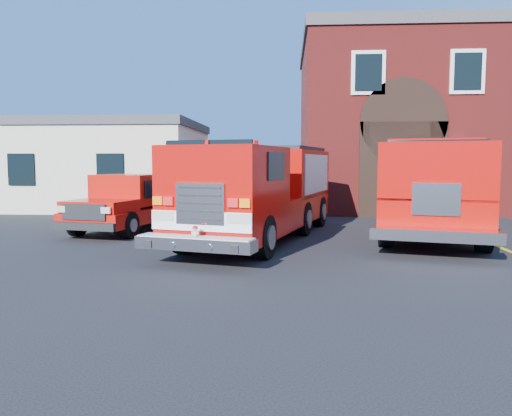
# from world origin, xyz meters

# --- Properties ---
(ground) EXTENTS (100.00, 100.00, 0.00)m
(ground) POSITION_xyz_m (0.00, 0.00, 0.00)
(ground) COLOR black
(ground) RESTS_ON ground
(parking_stripe_near) EXTENTS (0.12, 3.00, 0.01)m
(parking_stripe_near) POSITION_xyz_m (6.50, 1.00, 0.00)
(parking_stripe_near) COLOR yellow
(parking_stripe_near) RESTS_ON ground
(parking_stripe_mid) EXTENTS (0.12, 3.00, 0.01)m
(parking_stripe_mid) POSITION_xyz_m (6.50, 4.00, 0.00)
(parking_stripe_mid) COLOR yellow
(parking_stripe_mid) RESTS_ON ground
(parking_stripe_far) EXTENTS (0.12, 3.00, 0.01)m
(parking_stripe_far) POSITION_xyz_m (6.50, 7.00, 0.00)
(parking_stripe_far) COLOR yellow
(parking_stripe_far) RESTS_ON ground
(fire_station) EXTENTS (15.20, 10.20, 8.45)m
(fire_station) POSITION_xyz_m (8.99, 13.98, 4.25)
(fire_station) COLOR maroon
(fire_station) RESTS_ON ground
(side_building) EXTENTS (10.20, 8.20, 4.35)m
(side_building) POSITION_xyz_m (-9.00, 13.00, 2.20)
(side_building) COLOR silver
(side_building) RESTS_ON ground
(fire_engine) EXTENTS (4.90, 9.62, 2.86)m
(fire_engine) POSITION_xyz_m (-0.07, 2.80, 1.48)
(fire_engine) COLOR black
(fire_engine) RESTS_ON ground
(pickup_truck) EXTENTS (3.27, 6.14, 1.91)m
(pickup_truck) POSITION_xyz_m (-4.61, 4.51, 0.90)
(pickup_truck) COLOR black
(pickup_truck) RESTS_ON ground
(secondary_truck) EXTENTS (5.20, 9.79, 3.04)m
(secondary_truck) POSITION_xyz_m (5.42, 4.19, 1.66)
(secondary_truck) COLOR black
(secondary_truck) RESTS_ON ground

